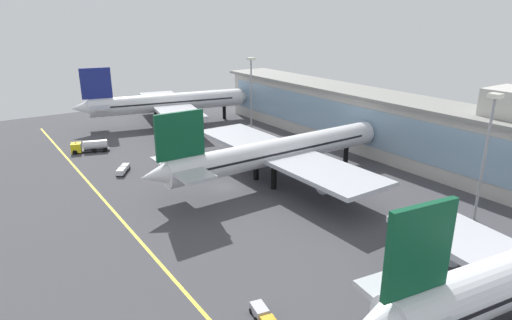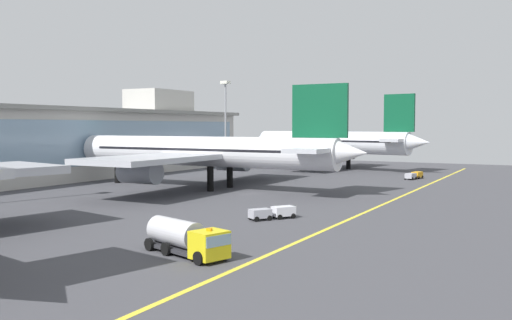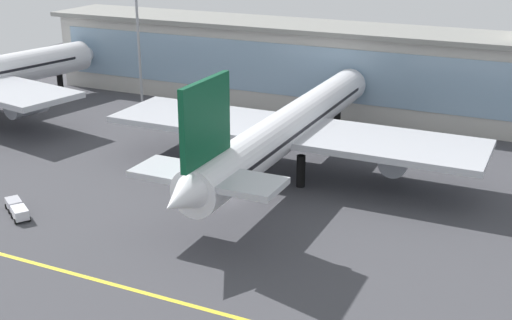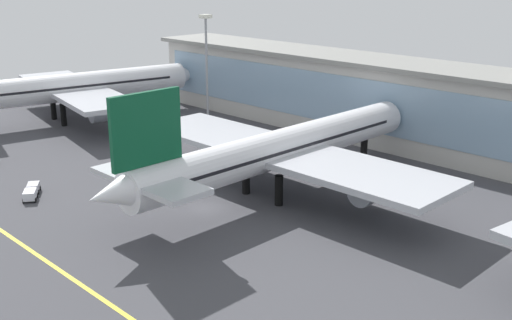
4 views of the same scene
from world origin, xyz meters
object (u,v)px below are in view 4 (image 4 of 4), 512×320
apron_light_mast_centre (206,54)px  airliner_near_left (73,88)px  baggage_tug_near (32,191)px  airliner_near_right (280,149)px

apron_light_mast_centre → airliner_near_left: bearing=-148.4°
airliner_near_left → apron_light_mast_centre: size_ratio=2.60×
apron_light_mast_centre → baggage_tug_near: bearing=-74.9°
airliner_near_right → apron_light_mast_centre: apron_light_mast_centre is taller
airliner_near_left → baggage_tug_near: 44.43m
airliner_near_right → apron_light_mast_centre: (-33.94, 16.09, 8.02)m
airliner_near_left → baggage_tug_near: bearing=-115.7°
airliner_near_left → apron_light_mast_centre: bearing=-47.3°
baggage_tug_near → apron_light_mast_centre: size_ratio=0.25×
airliner_near_right → baggage_tug_near: bearing=137.7°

